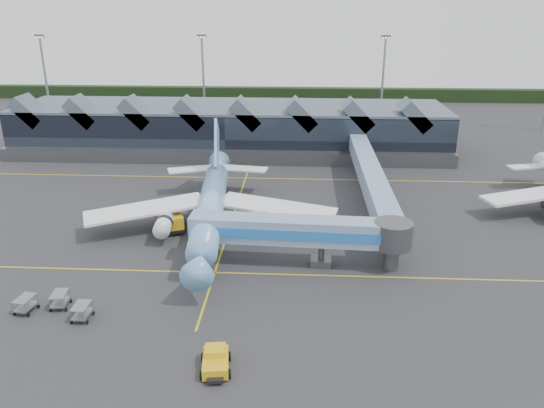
# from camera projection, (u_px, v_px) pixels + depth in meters

# --- Properties ---
(ground) EXTENTS (260.00, 260.00, 0.00)m
(ground) POSITION_uv_depth(u_px,v_px,m) (224.00, 244.00, 70.26)
(ground) COLOR #2C2C2F
(ground) RESTS_ON ground
(taxi_stripes) EXTENTS (120.00, 60.00, 0.01)m
(taxi_stripes) POSITION_uv_depth(u_px,v_px,m) (233.00, 215.00, 79.58)
(taxi_stripes) COLOR gold
(taxi_stripes) RESTS_ON ground
(tree_line_far) EXTENTS (260.00, 4.00, 4.00)m
(tree_line_far) POSITION_uv_depth(u_px,v_px,m) (271.00, 94.00, 172.09)
(tree_line_far) COLOR black
(tree_line_far) RESTS_ON ground
(terminal) EXTENTS (90.00, 22.25, 12.52)m
(terminal) POSITION_uv_depth(u_px,v_px,m) (231.00, 128.00, 112.91)
(terminal) COLOR black
(terminal) RESTS_ON ground
(light_masts) EXTENTS (132.40, 42.56, 22.45)m
(light_masts) POSITION_uv_depth(u_px,v_px,m) (350.00, 82.00, 123.25)
(light_masts) COLOR gray
(light_masts) RESTS_ON ground
(main_airliner) EXTENTS (35.36, 40.84, 13.11)m
(main_airliner) POSITION_uv_depth(u_px,v_px,m) (211.00, 204.00, 73.40)
(main_airliner) COLOR #77A6F1
(main_airliner) RESTS_ON ground
(jet_bridge) EXTENTS (26.54, 5.18, 6.16)m
(jet_bridge) POSITION_uv_depth(u_px,v_px,m) (313.00, 233.00, 63.10)
(jet_bridge) COLOR #7899C9
(jet_bridge) RESTS_ON ground
(fuel_truck) EXTENTS (5.19, 8.56, 2.93)m
(fuel_truck) POSITION_uv_depth(u_px,v_px,m) (171.00, 215.00, 75.53)
(fuel_truck) COLOR black
(fuel_truck) RESTS_ON ground
(pushback_tug) EXTENTS (3.01, 4.32, 1.81)m
(pushback_tug) POSITION_uv_depth(u_px,v_px,m) (216.00, 361.00, 46.08)
(pushback_tug) COLOR gold
(pushback_tug) RESTS_ON ground
(baggage_carts) EXTENTS (8.12, 4.52, 1.63)m
(baggage_carts) POSITION_uv_depth(u_px,v_px,m) (56.00, 305.00, 54.45)
(baggage_carts) COLOR gray
(baggage_carts) RESTS_ON ground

